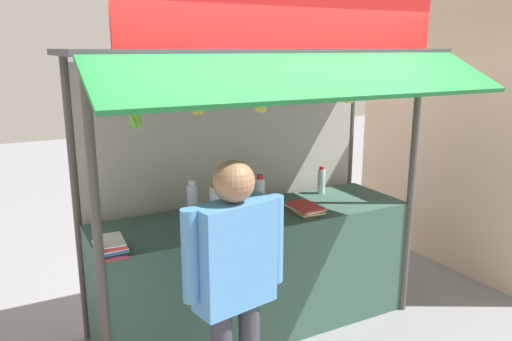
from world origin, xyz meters
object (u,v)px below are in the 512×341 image
Objects in this scene: vendor_person at (235,272)px; water_bottle_rear_center at (260,193)px; banana_bunch_leftmost at (350,94)px; magazine_stack_back_left at (110,246)px; water_bottle_far_right at (215,202)px; banana_bunch_inner_left at (135,115)px; water_bottle_left at (321,181)px; magazine_stack_right at (305,208)px; banana_bunch_rightmost at (198,104)px; banana_bunch_inner_right at (261,101)px; water_bottle_back_right at (193,201)px.

water_bottle_rear_center is at bearing 44.41° from vendor_person.
banana_bunch_leftmost is at bearing -53.07° from water_bottle_rear_center.
magazine_stack_back_left is 0.87m from vendor_person.
vendor_person reaches higher than water_bottle_far_right.
magazine_stack_back_left is 0.90m from banana_bunch_inner_left.
banana_bunch_leftmost is (-0.28, -0.69, 0.84)m from water_bottle_left.
water_bottle_left is at bearing 41.86° from magazine_stack_right.
vendor_person is at bearing -158.42° from banana_bunch_leftmost.
banana_bunch_inner_left reaches higher than water_bottle_rear_center.
banana_bunch_leftmost reaches higher than vendor_person.
magazine_stack_back_left is 1.07× the size of banana_bunch_rightmost.
vendor_person is (-1.40, -1.14, -0.10)m from water_bottle_left.
magazine_stack_back_left is 0.17× the size of vendor_person.
banana_bunch_inner_right is (-0.58, -0.32, 0.91)m from magazine_stack_right.
banana_bunch_inner_left reaches higher than magazine_stack_back_left.
water_bottle_rear_center is at bearing -168.91° from water_bottle_left.
banana_bunch_leftmost is (0.85, -0.48, 0.81)m from water_bottle_far_right.
magazine_stack_back_left is 1.93m from banana_bunch_leftmost.
magazine_stack_back_left is at bearing -151.69° from water_bottle_back_right.
water_bottle_far_right is 1.05× the size of water_bottle_rear_center.
banana_bunch_leftmost is 0.15× the size of vendor_person.
water_bottle_far_right is 1.27m from banana_bunch_leftmost.
magazine_stack_right is (0.85, -0.27, -0.11)m from water_bottle_back_right.
water_bottle_back_right is 0.56m from water_bottle_rear_center.
water_bottle_back_right is 0.18× the size of vendor_person.
water_bottle_far_right reaches higher than magazine_stack_right.
water_bottle_far_right is 0.74m from magazine_stack_right.
magazine_stack_right is at bearing -12.03° from water_bottle_far_right.
banana_bunch_inner_left is 0.82m from banana_bunch_inner_right.
vendor_person reaches higher than water_bottle_back_right.
banana_bunch_inner_right reaches higher than magazine_stack_right.
magazine_stack_back_left reaches higher than magazine_stack_right.
magazine_stack_right is 1.34× the size of banana_bunch_leftmost.
water_bottle_far_right is at bearing 167.97° from magazine_stack_right.
water_bottle_far_right is 1.08× the size of magazine_stack_back_left.
banana_bunch_inner_left reaches higher than magazine_stack_right.
magazine_stack_back_left is at bearing -165.05° from water_bottle_rear_center.
vendor_person is (-0.41, -0.45, -0.92)m from banana_bunch_inner_right.
magazine_stack_right is at bearing -39.43° from water_bottle_rear_center.
banana_bunch_inner_right is at bearing -66.11° from water_bottle_back_right.
water_bottle_far_right is 1.15m from water_bottle_left.
water_bottle_left is at bearing 26.00° from banana_bunch_rightmost.
magazine_stack_back_left is 0.84× the size of magazine_stack_right.
magazine_stack_back_left is 1.34m from banana_bunch_inner_right.
water_bottle_back_right is 1.22× the size of banana_bunch_leftmost.
water_bottle_far_right reaches higher than water_bottle_rear_center.
water_bottle_left is at bearing 68.18° from banana_bunch_leftmost.
banana_bunch_inner_right reaches higher than magazine_stack_back_left.
water_bottle_left is (1.12, 0.22, -0.02)m from water_bottle_far_right.
banana_bunch_rightmost is at bearing -105.49° from water_bottle_back_right.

